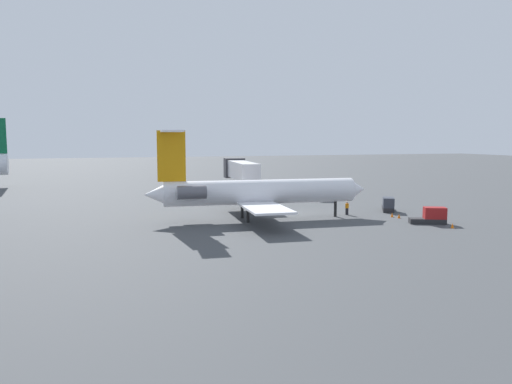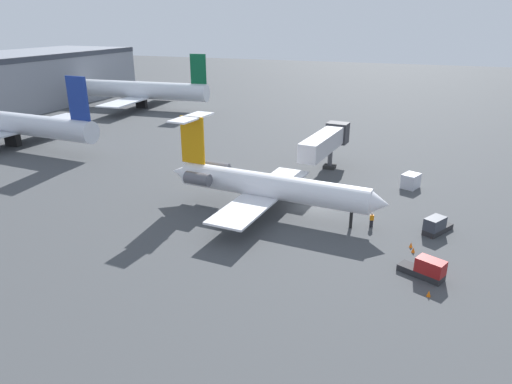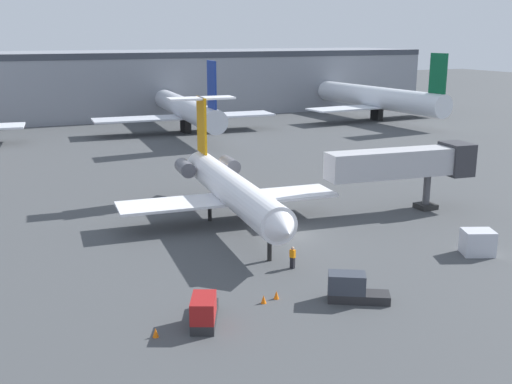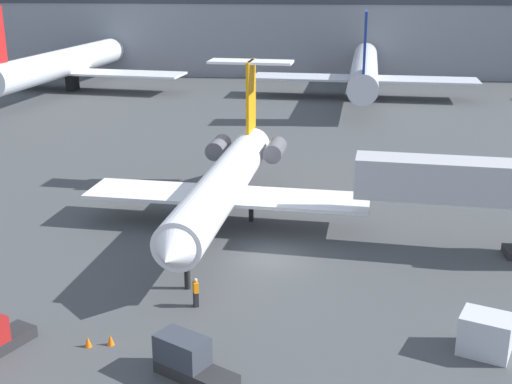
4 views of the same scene
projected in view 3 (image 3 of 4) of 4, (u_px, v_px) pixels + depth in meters
ground_plane at (292, 235)px, 52.83m from camera, size 400.00×400.00×0.10m
regional_jet at (230, 186)px, 55.36m from camera, size 20.55×27.30×10.61m
jet_bridge at (410, 163)px, 58.92m from camera, size 15.28×4.39×6.48m
ground_crew_marshaller at (293, 257)px, 45.06m from camera, size 0.41×0.47×1.69m
baggage_tug_lead at (352, 289)px, 39.52m from camera, size 4.17×3.20×1.90m
baggage_tug_trailing at (204, 312)px, 36.29m from camera, size 2.92×4.22×1.90m
cargo_container_uld at (478, 242)px, 47.89m from camera, size 2.90×2.62×1.98m
traffic_cone_near at (156, 333)px, 34.91m from camera, size 0.36×0.36×0.55m
traffic_cone_mid at (264, 299)px, 39.30m from camera, size 0.36×0.36×0.55m
traffic_cone_far at (276, 295)px, 39.96m from camera, size 0.36×0.36×0.55m
terminal_building at (102, 84)px, 129.61m from camera, size 146.02×25.58×13.37m
parked_airliner_west_mid at (186, 109)px, 106.56m from camera, size 32.19×38.10×13.14m
parked_airliner_centre at (378, 98)px, 122.20m from camera, size 30.96×36.66×13.70m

